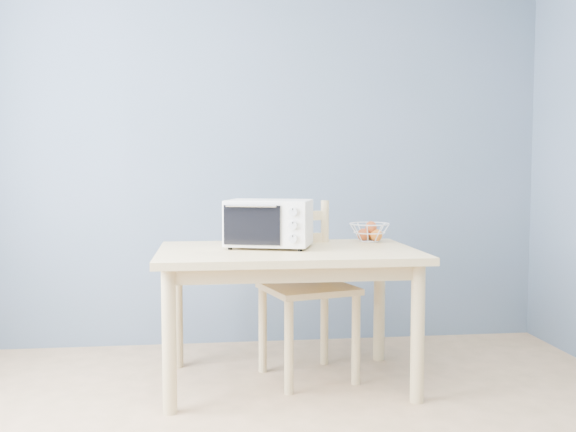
{
  "coord_description": "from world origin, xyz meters",
  "views": [
    {
      "loc": [
        -0.28,
        -2.1,
        1.18
      ],
      "look_at": [
        0.14,
        1.38,
        0.93
      ],
      "focal_mm": 40.0,
      "sensor_mm": 36.0,
      "label": 1
    }
  ],
  "objects": [
    {
      "name": "toaster_oven",
      "position": [
        0.02,
        1.43,
        0.89
      ],
      "size": [
        0.52,
        0.43,
        0.27
      ],
      "rotation": [
        0.0,
        0.0,
        -0.3
      ],
      "color": "white",
      "rests_on": "dining_table"
    },
    {
      "name": "fruit_basket",
      "position": [
        0.67,
        1.65,
        0.81
      ],
      "size": [
        0.32,
        0.32,
        0.12
      ],
      "rotation": [
        0.0,
        0.0,
        0.42
      ],
      "color": "silver",
      "rests_on": "dining_table"
    },
    {
      "name": "room",
      "position": [
        0.0,
        0.0,
        1.3
      ],
      "size": [
        4.01,
        4.51,
        2.61
      ],
      "color": "tan",
      "rests_on": "ground"
    },
    {
      "name": "dining_chair",
      "position": [
        0.25,
        1.49,
        0.49
      ],
      "size": [
        0.57,
        0.57,
        1.0
      ],
      "rotation": [
        0.0,
        0.0,
        0.27
      ],
      "color": "#DABF82",
      "rests_on": "ground"
    },
    {
      "name": "dining_table",
      "position": [
        0.13,
        1.36,
        0.65
      ],
      "size": [
        1.4,
        0.9,
        0.75
      ],
      "color": "#DABF82",
      "rests_on": "ground"
    }
  ]
}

